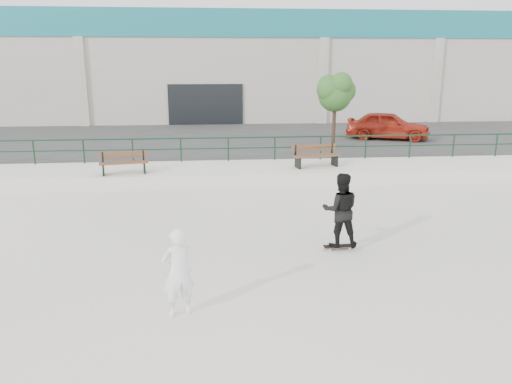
{
  "coord_description": "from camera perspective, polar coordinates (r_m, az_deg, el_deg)",
  "views": [
    {
      "loc": [
        0.24,
        -10.22,
        4.58
      ],
      "look_at": [
        1.37,
        2.0,
        1.39
      ],
      "focal_mm": 35.0,
      "sensor_mm": 36.0,
      "label": 1
    }
  ],
  "objects": [
    {
      "name": "ground",
      "position": [
        11.2,
        -6.13,
        -9.68
      ],
      "size": [
        120.0,
        120.0,
        0.0
      ],
      "primitive_type": "plane",
      "color": "#B2B0A3",
      "rests_on": "ground"
    },
    {
      "name": "commercial_building",
      "position": [
        42.21,
        -5.81,
        14.49
      ],
      "size": [
        44.2,
        16.33,
        8.0
      ],
      "color": "beige",
      "rests_on": "ground"
    },
    {
      "name": "standing_skater",
      "position": [
        12.57,
        9.63,
        -2.04
      ],
      "size": [
        0.98,
        0.8,
        1.88
      ],
      "primitive_type": "imported",
      "rotation": [
        0.0,
        0.0,
        3.04
      ],
      "color": "black",
      "rests_on": "skateboard"
    },
    {
      "name": "seated_skater",
      "position": [
        9.4,
        -8.92,
        -9.07
      ],
      "size": [
        0.72,
        0.59,
        1.69
      ],
      "primitive_type": "imported",
      "rotation": [
        0.0,
        0.0,
        3.49
      ],
      "color": "white",
      "rests_on": "ground"
    },
    {
      "name": "bench_left",
      "position": [
        19.5,
        -14.88,
        3.22
      ],
      "size": [
        1.86,
        0.83,
        0.83
      ],
      "rotation": [
        0.0,
        0.0,
        0.18
      ],
      "color": "brown",
      "rests_on": "ledge"
    },
    {
      "name": "red_car",
      "position": [
        28.45,
        14.83,
        7.38
      ],
      "size": [
        4.79,
        3.27,
        1.51
      ],
      "primitive_type": "imported",
      "rotation": [
        0.0,
        0.0,
        1.2
      ],
      "color": "#A72314",
      "rests_on": "parking_strip"
    },
    {
      "name": "ledge",
      "position": [
        20.19,
        -5.86,
        2.1
      ],
      "size": [
        30.0,
        3.0,
        0.5
      ],
      "primitive_type": "cube",
      "color": "silver",
      "rests_on": "ground"
    },
    {
      "name": "tree",
      "position": [
        25.15,
        9.09,
        11.32
      ],
      "size": [
        2.05,
        1.82,
        3.65
      ],
      "color": "#4A3525",
      "rests_on": "parking_strip"
    },
    {
      "name": "parking_strip",
      "position": [
        28.55,
        -5.75,
        5.77
      ],
      "size": [
        60.0,
        14.0,
        0.5
      ],
      "primitive_type": "cube",
      "color": "#2F2F2F",
      "rests_on": "ground"
    },
    {
      "name": "bench_right",
      "position": [
        20.28,
        6.85,
        4.12
      ],
      "size": [
        2.0,
        0.95,
        0.89
      ],
      "rotation": [
        0.0,
        0.0,
        0.21
      ],
      "color": "brown",
      "rests_on": "ledge"
    },
    {
      "name": "railing",
      "position": [
        21.28,
        -5.9,
        5.47
      ],
      "size": [
        28.0,
        0.06,
        1.03
      ],
      "color": "#13361F",
      "rests_on": "ledge"
    },
    {
      "name": "skateboard",
      "position": [
        12.87,
        9.45,
        -6.14
      ],
      "size": [
        0.79,
        0.25,
        0.09
      ],
      "rotation": [
        0.0,
        0.0,
        0.06
      ],
      "color": "black",
      "rests_on": "ground"
    }
  ]
}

